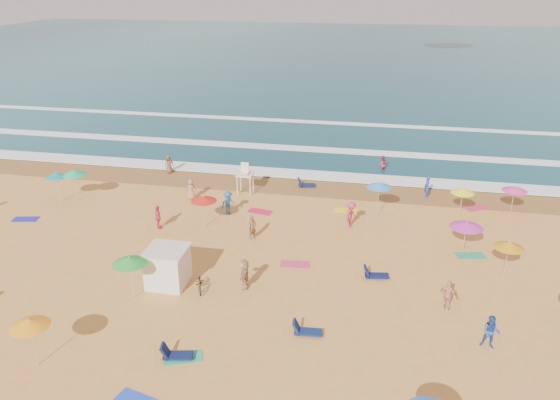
# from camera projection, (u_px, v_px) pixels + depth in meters

# --- Properties ---
(ground) EXTENTS (220.00, 220.00, 0.00)m
(ground) POSITION_uv_depth(u_px,v_px,m) (267.00, 263.00, 31.96)
(ground) COLOR gold
(ground) RESTS_ON ground
(ocean) EXTENTS (220.00, 140.00, 0.18)m
(ocean) POSITION_uv_depth(u_px,v_px,m) (357.00, 56.00, 107.87)
(ocean) COLOR #0C4756
(ocean) RESTS_ON ground
(wet_sand) EXTENTS (220.00, 220.00, 0.00)m
(wet_sand) POSITION_uv_depth(u_px,v_px,m) (300.00, 186.00, 43.25)
(wet_sand) COLOR olive
(wet_sand) RESTS_ON ground
(surf_foam) EXTENTS (200.00, 18.70, 0.05)m
(surf_foam) POSITION_uv_depth(u_px,v_px,m) (315.00, 152.00, 51.18)
(surf_foam) COLOR white
(surf_foam) RESTS_ON ground
(cabana) EXTENTS (2.00, 2.00, 2.00)m
(cabana) POSITION_uv_depth(u_px,v_px,m) (168.00, 268.00, 29.49)
(cabana) COLOR silver
(cabana) RESTS_ON ground
(cabana_roof) EXTENTS (2.20, 2.20, 0.12)m
(cabana_roof) POSITION_uv_depth(u_px,v_px,m) (166.00, 250.00, 29.08)
(cabana_roof) COLOR silver
(cabana_roof) RESTS_ON cabana
(bicycle) EXTENTS (1.05, 1.68, 0.83)m
(bicycle) POSITION_uv_depth(u_px,v_px,m) (200.00, 283.00, 29.11)
(bicycle) COLOR black
(bicycle) RESTS_ON ground
(lifeguard_stand) EXTENTS (1.20, 1.20, 2.10)m
(lifeguard_stand) POSITION_uv_depth(u_px,v_px,m) (245.00, 181.00, 41.52)
(lifeguard_stand) COLOR white
(lifeguard_stand) RESTS_ON ground
(beach_umbrellas) EXTENTS (57.23, 24.02, 0.79)m
(beach_umbrellas) POSITION_uv_depth(u_px,v_px,m) (262.00, 231.00, 31.05)
(beach_umbrellas) COLOR #16B783
(beach_umbrellas) RESTS_ON ground
(loungers) EXTENTS (59.00, 24.40, 0.34)m
(loungers) POSITION_uv_depth(u_px,v_px,m) (402.00, 302.00, 27.89)
(loungers) COLOR #0F1E4F
(loungers) RESTS_ON ground
(towels) EXTENTS (37.62, 23.94, 0.03)m
(towels) POSITION_uv_depth(u_px,v_px,m) (284.00, 265.00, 31.69)
(towels) COLOR #D91B57
(towels) RESTS_ON ground
(beachgoers) EXTENTS (44.98, 27.21, 2.14)m
(beachgoers) POSITION_uv_depth(u_px,v_px,m) (255.00, 225.00, 34.83)
(beachgoers) COLOR tan
(beachgoers) RESTS_ON ground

